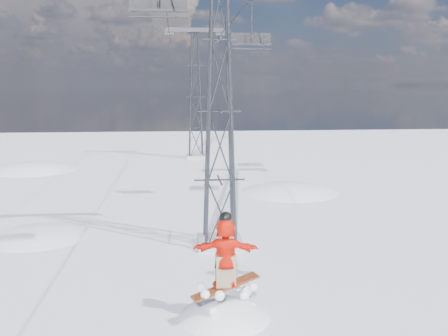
{
  "coord_description": "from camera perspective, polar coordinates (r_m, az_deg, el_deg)",
  "views": [
    {
      "loc": [
        -0.87,
        -11.62,
        6.5
      ],
      "look_at": [
        0.69,
        4.96,
        3.74
      ],
      "focal_mm": 40.0,
      "sensor_mm": 36.0,
      "label": 1
    }
  ],
  "objects": [
    {
      "name": "lift_tower_far",
      "position": [
        44.67,
        -3.28,
        8.08
      ],
      "size": [
        5.2,
        1.8,
        11.43
      ],
      "color": "#999999",
      "rests_on": "ground"
    },
    {
      "name": "snow_terrain",
      "position": [
        36.8,
        -11.4,
        -16.71
      ],
      "size": [
        39.0,
        37.0,
        22.0
      ],
      "color": "white",
      "rests_on": "ground"
    },
    {
      "name": "haul_cables",
      "position": [
        31.47,
        -2.4,
        17.35
      ],
      "size": [
        4.46,
        51.0,
        0.06
      ],
      "color": "black",
      "rests_on": "ground"
    },
    {
      "name": "lift_tower_near",
      "position": [
        19.72,
        -0.52,
        6.42
      ],
      "size": [
        5.2,
        1.8,
        11.43
      ],
      "color": "#999999",
      "rests_on": "ground"
    },
    {
      "name": "lift_chair_mid",
      "position": [
        26.48,
        3.14,
        14.41
      ],
      "size": [
        2.05,
        0.59,
        2.55
      ],
      "color": "black",
      "rests_on": "ground"
    },
    {
      "name": "lift_chair_near",
      "position": [
        16.66,
        -7.51,
        18.06
      ],
      "size": [
        1.84,
        0.53,
        2.28
      ],
      "color": "black",
      "rests_on": "ground"
    }
  ]
}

